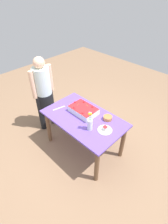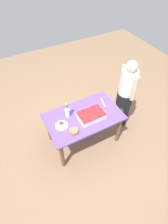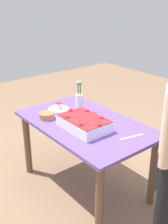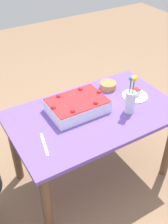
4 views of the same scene
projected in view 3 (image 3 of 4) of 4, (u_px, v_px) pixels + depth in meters
The scene contains 7 objects.
ground_plane at pixel (85, 185), 2.92m from camera, with size 8.00×8.00×0.00m, color #8D6C50.
dining_table at pixel (85, 134), 2.69m from camera, with size 1.32×0.80×0.73m.
sheet_cake at pixel (84, 123), 2.50m from camera, with size 0.45×0.31×0.13m.
serving_plate_with_slice at pixel (59, 108), 2.93m from camera, with size 0.22×0.22×0.07m.
cake_knife at pixel (132, 137), 2.36m from camera, with size 0.23×0.02×0.00m, color silver.
flower_vase at pixel (79, 100), 2.84m from camera, with size 0.08×0.08×0.32m.
fruit_bowl at pixel (47, 116), 2.71m from camera, with size 0.14×0.14×0.06m, color #B6743E.
Camera 3 is at (1.86, -1.50, 1.84)m, focal length 45.00 mm.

